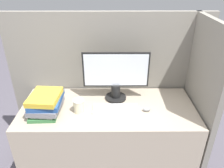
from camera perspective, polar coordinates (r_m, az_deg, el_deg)
The scene contains 8 objects.
cubicle_panel_rear at distance 2.17m, azimuth -0.94°, elevation -1.20°, with size 1.87×0.04×1.49m.
cubicle_panel_right at distance 2.04m, azimuth 21.31°, elevation -5.55°, with size 0.04×0.70×1.49m.
desk at distance 2.10m, azimuth -0.94°, elevation -14.67°, with size 1.47×0.64×0.77m.
monitor at distance 1.87m, azimuth 1.01°, elevation 1.94°, with size 0.56×0.19×0.44m.
keyboard at distance 1.81m, azimuth 0.91°, elevation -6.55°, with size 0.37×0.13×0.02m.
mouse at distance 1.82m, azimuth 9.03°, elevation -6.57°, with size 0.07×0.04×0.03m.
coffee_cup at distance 1.79m, azimuth -8.71°, elevation -5.66°, with size 0.09×0.09×0.11m.
book_stack at distance 1.82m, azimuth -16.91°, elevation -4.82°, with size 0.25×0.32×0.17m.
Camera 1 is at (0.02, -1.22, 1.81)m, focal length 35.00 mm.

